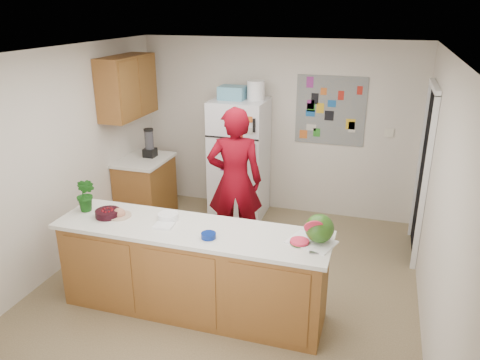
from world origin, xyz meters
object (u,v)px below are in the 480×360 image
(person, at_px, (235,181))
(watermelon, at_px, (319,228))
(cherry_bowl, at_px, (108,213))
(refrigerator, at_px, (239,159))

(person, distance_m, watermelon, 1.74)
(watermelon, xyz_separation_m, cherry_bowl, (-2.10, -0.07, -0.11))
(refrigerator, relative_size, person, 0.93)
(refrigerator, distance_m, cherry_bowl, 2.47)
(person, distance_m, cherry_bowl, 1.62)
(refrigerator, xyz_separation_m, person, (0.27, -1.05, 0.06))
(refrigerator, bearing_deg, cherry_bowl, -105.09)
(person, xyz_separation_m, cherry_bowl, (-0.91, -1.34, 0.04))
(refrigerator, relative_size, watermelon, 6.58)
(cherry_bowl, bearing_deg, person, 55.69)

